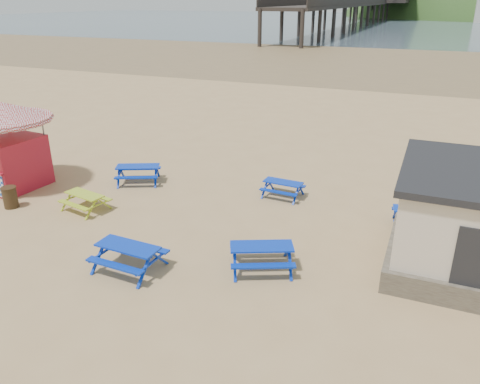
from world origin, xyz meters
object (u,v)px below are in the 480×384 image
at_px(litter_bin, 10,197).
at_px(picnic_table_yellow, 85,202).
at_px(picnic_table_blue_b, 283,189).
at_px(ice_cream_kiosk, 4,134).
at_px(picnic_table_blue_a, 138,174).

bearing_deg(litter_bin, picnic_table_yellow, 17.86).
relative_size(picnic_table_blue_b, ice_cream_kiosk, 0.37).
relative_size(ice_cream_kiosk, litter_bin, 5.31).
bearing_deg(picnic_table_yellow, picnic_table_blue_b, 43.35).
height_order(picnic_table_blue_a, picnic_table_blue_b, picnic_table_blue_a).
height_order(picnic_table_yellow, litter_bin, litter_bin).
relative_size(picnic_table_blue_a, litter_bin, 2.72).
bearing_deg(picnic_table_blue_a, picnic_table_yellow, -119.01).
height_order(picnic_table_yellow, ice_cream_kiosk, ice_cream_kiosk).
bearing_deg(litter_bin, picnic_table_blue_b, 28.31).
bearing_deg(ice_cream_kiosk, picnic_table_blue_a, 32.33).
relative_size(picnic_table_blue_a, ice_cream_kiosk, 0.51).
xyz_separation_m(picnic_table_blue_b, litter_bin, (-9.74, -5.25, 0.10)).
xyz_separation_m(picnic_table_blue_a, picnic_table_blue_b, (6.57, 0.95, -0.06)).
xyz_separation_m(picnic_table_yellow, litter_bin, (-2.95, -0.95, 0.09)).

